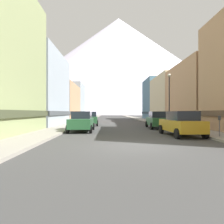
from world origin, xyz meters
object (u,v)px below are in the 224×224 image
pedestrian_1 (79,117)px  car_left_0 (82,121)px  car_left_1 (90,118)px  trash_bin_right (191,123)px  parking_meter_near (219,123)px  car_right_0 (181,123)px  car_right_1 (158,120)px  streetlamp_right (169,92)px  pedestrian_0 (198,121)px  potted_plant_0 (188,123)px

pedestrian_1 → car_left_0: bearing=-80.5°
car_left_1 → trash_bin_right: car_left_1 is taller
car_left_1 → car_left_0: bearing=-90.0°
parking_meter_near → pedestrian_1: (-12.00, 19.59, -0.15)m
car_left_0 → car_right_0: 8.37m
car_right_0 → pedestrian_1: (-10.05, 18.10, -0.04)m
car_right_0 → car_right_1: 6.71m
streetlamp_right → trash_bin_right: bearing=-73.7°
car_right_0 → car_right_1: bearing=90.0°
car_left_1 → pedestrian_0: (10.05, -8.90, 0.04)m
car_left_0 → car_right_1: bearing=23.0°
car_left_1 → parking_meter_near: 16.18m
car_right_1 → pedestrian_1: bearing=131.4°
potted_plant_0 → pedestrian_0: pedestrian_0 is taller
parking_meter_near → potted_plant_0: size_ratio=1.59×
parking_meter_near → trash_bin_right: parking_meter_near is taller
car_left_0 → car_right_1: size_ratio=0.99×
parking_meter_near → potted_plant_0: 8.22m
car_left_1 → car_right_1: bearing=-32.6°
car_left_0 → parking_meter_near: (9.55, -4.99, 0.11)m
pedestrian_0 → trash_bin_right: bearing=86.6°
potted_plant_0 → pedestrian_0: 4.05m
car_right_0 → potted_plant_0: 7.36m
potted_plant_0 → pedestrian_1: (-13.25, 11.48, 0.29)m
car_right_0 → streetlamp_right: bearing=78.7°
trash_bin_right → potted_plant_0: size_ratio=1.17×
car_left_0 → car_right_0: size_ratio=0.99×
potted_plant_0 → parking_meter_near: bearing=-98.8°
car_left_0 → trash_bin_right: car_left_0 is taller
potted_plant_0 → trash_bin_right: bearing=-105.9°
car_left_0 → pedestrian_0: 10.09m
car_left_0 → car_right_1: same height
trash_bin_right → potted_plant_0: bearing=74.1°
parking_meter_near → trash_bin_right: 5.87m
car_left_0 → potted_plant_0: car_left_0 is taller
car_left_0 → potted_plant_0: size_ratio=5.28×
car_left_1 → parking_meter_near: size_ratio=3.37×
pedestrian_0 → car_left_1: bearing=138.5°
trash_bin_right → pedestrian_1: (-12.60, 13.77, 0.22)m
car_left_0 → pedestrian_1: size_ratio=2.85×
trash_bin_right → streetlamp_right: (-1.00, 3.43, 3.34)m
car_left_0 → trash_bin_right: bearing=4.7°
parking_meter_near → pedestrian_0: (0.50, 4.16, -0.07)m
streetlamp_right → pedestrian_1: bearing=138.3°
pedestrian_0 → streetlamp_right: (-0.90, 5.10, 3.04)m
car_right_1 → pedestrian_1: car_right_1 is taller
pedestrian_0 → streetlamp_right: streetlamp_right is taller
pedestrian_1 → trash_bin_right: bearing=-47.5°
car_right_1 → pedestrian_1: size_ratio=2.88×
streetlamp_right → car_right_0: bearing=-101.3°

